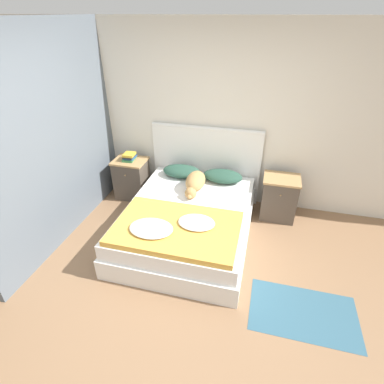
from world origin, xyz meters
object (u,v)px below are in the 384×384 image
object	(u,v)px
nightstand_left	(132,178)
pillow_right	(223,176)
nightstand_right	(279,198)
pillow_left	(182,171)
book_stack	(129,157)
dog	(195,183)
bed	(188,222)

from	to	relation	value
nightstand_left	pillow_right	bearing A→B (deg)	0.93
nightstand_right	pillow_left	bearing A→B (deg)	179.07
pillow_left	book_stack	bearing A→B (deg)	-178.83
dog	book_stack	size ratio (longest dim) A/B	2.86
pillow_left	book_stack	xyz separation A→B (m)	(-0.82, -0.02, 0.15)
pillow_right	dog	world-z (taller)	dog
nightstand_left	book_stack	distance (m)	0.37
nightstand_left	book_stack	size ratio (longest dim) A/B	2.73
dog	book_stack	distance (m)	1.16
bed	pillow_left	size ratio (longest dim) A/B	3.53
pillow_left	pillow_right	xyz separation A→B (m)	(0.62, 0.00, 0.00)
nightstand_left	dog	xyz separation A→B (m)	(1.11, -0.31, 0.25)
nightstand_right	book_stack	world-z (taller)	book_stack
nightstand_left	dog	bearing A→B (deg)	-15.78
pillow_left	pillow_right	bearing A→B (deg)	0.00
nightstand_left	nightstand_right	bearing A→B (deg)	0.00
nightstand_right	pillow_left	world-z (taller)	nightstand_right
nightstand_right	dog	xyz separation A→B (m)	(-1.15, -0.31, 0.25)
pillow_left	pillow_right	distance (m)	0.62
nightstand_left	pillow_left	size ratio (longest dim) A/B	1.11
pillow_left	book_stack	distance (m)	0.84
nightstand_right	bed	bearing A→B (deg)	-146.29
pillow_left	dog	xyz separation A→B (m)	(0.29, -0.34, 0.03)
pillow_left	dog	distance (m)	0.45
pillow_right	bed	bearing A→B (deg)	-111.62
pillow_left	bed	bearing A→B (deg)	-68.38
nightstand_left	book_stack	world-z (taller)	book_stack
bed	nightstand_left	world-z (taller)	nightstand_left
pillow_left	nightstand_left	bearing A→B (deg)	-178.38
nightstand_right	nightstand_left	bearing A→B (deg)	180.00
nightstand_left	pillow_left	world-z (taller)	nightstand_left
dog	pillow_right	bearing A→B (deg)	45.91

